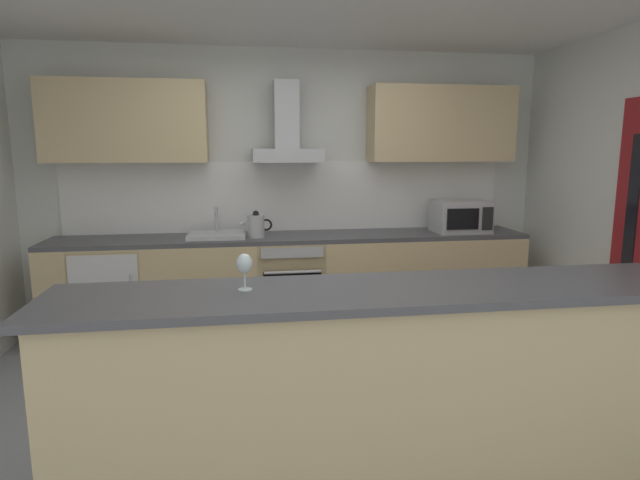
# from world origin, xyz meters

# --- Properties ---
(ground) EXTENTS (5.90, 4.93, 0.02)m
(ground) POSITION_xyz_m (0.00, 0.00, -0.01)
(ground) COLOR gray
(wall_back) EXTENTS (5.90, 0.12, 2.60)m
(wall_back) POSITION_xyz_m (0.00, 2.02, 1.30)
(wall_back) COLOR silver
(wall_back) RESTS_ON ground
(backsplash_tile) EXTENTS (4.17, 0.02, 0.66)m
(backsplash_tile) POSITION_xyz_m (0.00, 1.95, 1.23)
(backsplash_tile) COLOR white
(counter_back) EXTENTS (4.31, 0.60, 0.90)m
(counter_back) POSITION_xyz_m (0.00, 1.64, 0.45)
(counter_back) COLOR #D1B784
(counter_back) RESTS_ON ground
(counter_island) EXTENTS (3.25, 0.64, 1.01)m
(counter_island) POSITION_xyz_m (0.22, -0.66, 0.51)
(counter_island) COLOR #D1B784
(counter_island) RESTS_ON ground
(upper_cabinets) EXTENTS (4.25, 0.32, 0.70)m
(upper_cabinets) POSITION_xyz_m (-0.00, 1.79, 1.91)
(upper_cabinets) COLOR #D1B784
(oven) EXTENTS (0.60, 0.62, 0.80)m
(oven) POSITION_xyz_m (-0.04, 1.62, 0.46)
(oven) COLOR slate
(oven) RESTS_ON ground
(refrigerator) EXTENTS (0.58, 0.60, 0.85)m
(refrigerator) POSITION_xyz_m (-1.60, 1.61, 0.43)
(refrigerator) COLOR white
(refrigerator) RESTS_ON ground
(microwave) EXTENTS (0.50, 0.38, 0.30)m
(microwave) POSITION_xyz_m (1.58, 1.59, 1.05)
(microwave) COLOR #B7BABC
(microwave) RESTS_ON counter_back
(sink) EXTENTS (0.50, 0.40, 0.26)m
(sink) POSITION_xyz_m (-0.69, 1.63, 0.93)
(sink) COLOR silver
(sink) RESTS_ON counter_back
(kettle) EXTENTS (0.29, 0.15, 0.24)m
(kettle) POSITION_xyz_m (-0.34, 1.58, 1.01)
(kettle) COLOR #B7BABC
(kettle) RESTS_ON counter_back
(range_hood) EXTENTS (0.62, 0.45, 0.72)m
(range_hood) POSITION_xyz_m (-0.04, 1.75, 1.79)
(range_hood) COLOR #B7BABC
(wine_glass) EXTENTS (0.08, 0.08, 0.18)m
(wine_glass) POSITION_xyz_m (-0.47, -0.60, 1.13)
(wine_glass) COLOR silver
(wine_glass) RESTS_ON counter_island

